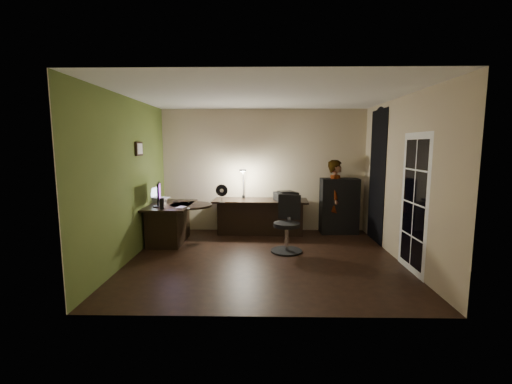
{
  "coord_description": "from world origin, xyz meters",
  "views": [
    {
      "loc": [
        -0.03,
        -5.62,
        1.91
      ],
      "look_at": [
        -0.15,
        1.05,
        1.0
      ],
      "focal_mm": 24.0,
      "sensor_mm": 36.0,
      "label": 1
    }
  ],
  "objects_px": {
    "cabinet": "(339,206)",
    "person": "(336,197)",
    "monitor": "(158,198)",
    "office_chair": "(287,224)",
    "desk_left": "(171,223)",
    "desk_right": "(260,217)"
  },
  "relations": [
    {
      "from": "desk_right",
      "to": "cabinet",
      "type": "xyz_separation_m",
      "value": [
        1.72,
        0.13,
        0.22
      ]
    },
    {
      "from": "desk_right",
      "to": "monitor",
      "type": "height_order",
      "value": "monitor"
    },
    {
      "from": "cabinet",
      "to": "office_chair",
      "type": "bearing_deg",
      "value": -132.78
    },
    {
      "from": "office_chair",
      "to": "person",
      "type": "height_order",
      "value": "person"
    },
    {
      "from": "desk_left",
      "to": "person",
      "type": "xyz_separation_m",
      "value": [
        3.41,
        0.81,
        0.42
      ]
    },
    {
      "from": "desk_left",
      "to": "cabinet",
      "type": "xyz_separation_m",
      "value": [
        3.48,
        0.8,
        0.22
      ]
    },
    {
      "from": "desk_left",
      "to": "office_chair",
      "type": "height_order",
      "value": "office_chair"
    },
    {
      "from": "desk_right",
      "to": "person",
      "type": "height_order",
      "value": "person"
    },
    {
      "from": "desk_left",
      "to": "cabinet",
      "type": "relative_size",
      "value": 1.1
    },
    {
      "from": "monitor",
      "to": "office_chair",
      "type": "bearing_deg",
      "value": -21.46
    },
    {
      "from": "person",
      "to": "office_chair",
      "type": "bearing_deg",
      "value": 163.91
    },
    {
      "from": "desk_right",
      "to": "monitor",
      "type": "bearing_deg",
      "value": -150.95
    },
    {
      "from": "cabinet",
      "to": "person",
      "type": "bearing_deg",
      "value": 166.78
    },
    {
      "from": "monitor",
      "to": "office_chair",
      "type": "height_order",
      "value": "monitor"
    },
    {
      "from": "cabinet",
      "to": "person",
      "type": "height_order",
      "value": "person"
    },
    {
      "from": "monitor",
      "to": "office_chair",
      "type": "xyz_separation_m",
      "value": [
        2.4,
        -0.31,
        -0.42
      ]
    },
    {
      "from": "cabinet",
      "to": "monitor",
      "type": "height_order",
      "value": "cabinet"
    },
    {
      "from": "desk_right",
      "to": "office_chair",
      "type": "xyz_separation_m",
      "value": [
        0.48,
        -1.25,
        0.13
      ]
    },
    {
      "from": "desk_right",
      "to": "person",
      "type": "bearing_deg",
      "value": 8.08
    },
    {
      "from": "person",
      "to": "monitor",
      "type": "bearing_deg",
      "value": 130.75
    },
    {
      "from": "desk_left",
      "to": "desk_right",
      "type": "bearing_deg",
      "value": 20.86
    },
    {
      "from": "desk_right",
      "to": "monitor",
      "type": "relative_size",
      "value": 4.09
    }
  ]
}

